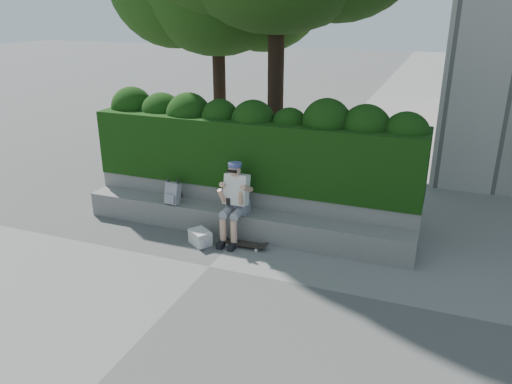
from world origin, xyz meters
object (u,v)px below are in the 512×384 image
at_px(person, 235,199).
at_px(backpack_plaid, 173,193).
at_px(skateboard, 243,244).
at_px(backpack_ground, 200,237).

bearing_deg(person, backpack_plaid, 176.31).
height_order(person, skateboard, person).
bearing_deg(person, backpack_ground, -139.56).
xyz_separation_m(person, backpack_ground, (-0.48, -0.41, -0.63)).
bearing_deg(backpack_ground, backpack_plaid, -178.01).
height_order(person, backpack_plaid, person).
xyz_separation_m(backpack_plaid, backpack_ground, (0.78, -0.49, -0.52)).
relative_size(person, skateboard, 1.85).
bearing_deg(backpack_ground, person, 74.67).
relative_size(skateboard, backpack_plaid, 1.92).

